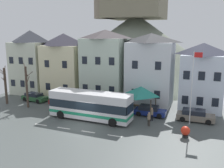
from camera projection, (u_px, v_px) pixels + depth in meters
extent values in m
cube|color=#4A504F|center=(81.00, 126.00, 27.70)|extent=(40.00, 60.00, 0.06)
cube|color=silver|center=(41.00, 125.00, 28.13)|extent=(1.60, 0.20, 0.01)
cube|color=silver|center=(64.00, 128.00, 27.11)|extent=(1.60, 0.20, 0.01)
cube|color=silver|center=(88.00, 132.00, 26.08)|extent=(1.60, 0.20, 0.01)
cube|color=silver|center=(115.00, 136.00, 25.06)|extent=(1.60, 0.20, 0.01)
cube|color=beige|center=(32.00, 68.00, 42.83)|extent=(5.86, 5.37, 8.84)
pyramid|color=#33363E|center=(30.00, 36.00, 41.75)|extent=(5.86, 5.37, 2.01)
cube|color=black|center=(13.00, 83.00, 41.46)|extent=(0.80, 0.06, 1.10)
cube|color=black|center=(22.00, 84.00, 40.80)|extent=(0.80, 0.06, 1.10)
cube|color=black|center=(32.00, 84.00, 40.13)|extent=(0.80, 0.06, 1.10)
cube|color=black|center=(11.00, 60.00, 40.70)|extent=(0.80, 0.06, 1.10)
cube|color=black|center=(21.00, 61.00, 40.03)|extent=(0.80, 0.06, 1.10)
cube|color=black|center=(31.00, 61.00, 39.36)|extent=(0.80, 0.06, 1.10)
cube|color=beige|center=(65.00, 71.00, 40.49)|extent=(6.38, 5.09, 8.40)
pyramid|color=#33313E|center=(63.00, 39.00, 39.46)|extent=(6.38, 5.09, 1.92)
cube|color=black|center=(48.00, 86.00, 39.11)|extent=(0.80, 0.06, 1.10)
cube|color=black|center=(65.00, 88.00, 38.02)|extent=(0.80, 0.06, 1.10)
cube|color=black|center=(47.00, 64.00, 38.38)|extent=(0.80, 0.06, 1.10)
cube|color=black|center=(65.00, 65.00, 37.29)|extent=(0.80, 0.06, 1.10)
cube|color=silver|center=(105.00, 70.00, 38.27)|extent=(6.36, 5.79, 9.56)
pyramid|color=#413A3C|center=(105.00, 34.00, 37.18)|extent=(6.36, 5.79, 1.31)
cube|color=black|center=(85.00, 88.00, 36.80)|extent=(0.80, 0.06, 1.10)
cube|color=black|center=(98.00, 89.00, 36.08)|extent=(0.80, 0.06, 1.10)
cube|color=black|center=(112.00, 90.00, 35.35)|extent=(0.80, 0.06, 1.10)
cube|color=black|center=(85.00, 60.00, 35.97)|extent=(0.80, 0.06, 1.10)
cube|color=black|center=(98.00, 61.00, 35.25)|extent=(0.80, 0.06, 1.10)
cube|color=black|center=(112.00, 61.00, 34.52)|extent=(0.80, 0.06, 1.10)
cube|color=silver|center=(150.00, 74.00, 35.79)|extent=(6.33, 5.56, 9.06)
pyramid|color=#343437|center=(151.00, 38.00, 34.76)|extent=(6.33, 5.56, 1.29)
cube|color=black|center=(134.00, 93.00, 34.22)|extent=(0.80, 0.06, 1.10)
cube|color=black|center=(157.00, 95.00, 33.14)|extent=(0.80, 0.06, 1.10)
cube|color=black|center=(135.00, 65.00, 33.43)|extent=(0.80, 0.06, 1.10)
cube|color=black|center=(158.00, 66.00, 32.35)|extent=(0.80, 0.06, 1.10)
cube|color=silver|center=(201.00, 82.00, 33.57)|extent=(5.47, 5.65, 7.52)
pyramid|color=#303243|center=(204.00, 49.00, 32.66)|extent=(5.47, 5.65, 1.55)
cube|color=black|center=(185.00, 100.00, 31.96)|extent=(0.80, 0.06, 1.10)
cube|color=black|center=(200.00, 101.00, 31.34)|extent=(0.80, 0.06, 1.10)
cube|color=black|center=(215.00, 102.00, 30.72)|extent=(0.80, 0.06, 1.10)
cube|color=black|center=(187.00, 75.00, 31.31)|extent=(0.80, 0.06, 1.10)
cube|color=black|center=(202.00, 76.00, 30.69)|extent=(0.80, 0.06, 1.10)
cube|color=black|center=(217.00, 77.00, 30.06)|extent=(0.80, 0.06, 1.10)
cone|color=slate|center=(135.00, 46.00, 56.97)|extent=(42.05, 42.05, 14.81)
cube|color=#78715B|center=(136.00, 2.00, 55.00)|extent=(12.51, 12.51, 7.33)
cube|color=silver|center=(90.00, 113.00, 29.83)|extent=(10.29, 2.95, 1.19)
cube|color=#1E8C60|center=(90.00, 112.00, 29.82)|extent=(10.31, 2.97, 0.36)
cube|color=#19232D|center=(90.00, 104.00, 29.61)|extent=(10.19, 2.91, 1.00)
cube|color=silver|center=(90.00, 96.00, 29.42)|extent=(10.29, 2.95, 0.94)
cube|color=#19232D|center=(130.00, 109.00, 27.67)|extent=(0.15, 2.12, 0.96)
cylinder|color=black|center=(120.00, 116.00, 29.68)|extent=(1.01, 0.32, 1.00)
cylinder|color=black|center=(113.00, 122.00, 27.49)|extent=(1.01, 0.32, 1.00)
cylinder|color=black|center=(71.00, 109.00, 32.31)|extent=(1.01, 0.32, 1.00)
cylinder|color=black|center=(61.00, 115.00, 30.12)|extent=(1.01, 0.32, 1.00)
cylinder|color=#473D33|center=(132.00, 100.00, 34.03)|extent=(0.14, 0.14, 2.40)
cylinder|color=#473D33|center=(156.00, 102.00, 32.91)|extent=(0.14, 0.14, 2.40)
cylinder|color=#473D33|center=(125.00, 107.00, 31.00)|extent=(0.14, 0.14, 2.40)
cylinder|color=#473D33|center=(151.00, 109.00, 29.88)|extent=(0.14, 0.14, 2.40)
pyramid|color=#217E71|center=(141.00, 91.00, 31.59)|extent=(3.60, 3.60, 1.23)
cube|color=#2A5833|center=(35.00, 98.00, 38.05)|extent=(4.36, 2.27, 0.62)
cube|color=#1E232D|center=(34.00, 94.00, 38.04)|extent=(2.68, 1.84, 0.46)
cylinder|color=black|center=(45.00, 99.00, 38.15)|extent=(0.66, 0.28, 0.64)
cylinder|color=black|center=(38.00, 101.00, 36.74)|extent=(0.66, 0.28, 0.64)
cylinder|color=black|center=(33.00, 97.00, 39.42)|extent=(0.66, 0.28, 0.64)
cylinder|color=black|center=(25.00, 99.00, 38.01)|extent=(0.66, 0.28, 0.64)
cube|color=slate|center=(196.00, 117.00, 29.26)|extent=(4.36, 1.79, 0.67)
cube|color=#1E232D|center=(194.00, 112.00, 29.21)|extent=(2.62, 1.57, 0.55)
cylinder|color=black|center=(208.00, 118.00, 29.56)|extent=(0.64, 0.21, 0.64)
cylinder|color=black|center=(208.00, 122.00, 28.03)|extent=(0.64, 0.21, 0.64)
cylinder|color=black|center=(184.00, 115.00, 30.56)|extent=(0.64, 0.21, 0.64)
cylinder|color=black|center=(182.00, 119.00, 29.03)|extent=(0.64, 0.21, 0.64)
cube|color=navy|center=(150.00, 112.00, 31.29)|extent=(3.99, 1.82, 0.58)
cube|color=#1E232D|center=(149.00, 108.00, 31.25)|extent=(2.40, 1.59, 0.50)
cylinder|color=black|center=(162.00, 112.00, 31.62)|extent=(0.64, 0.21, 0.64)
cylinder|color=black|center=(159.00, 116.00, 30.08)|extent=(0.64, 0.21, 0.64)
cylinder|color=black|center=(142.00, 110.00, 32.55)|extent=(0.64, 0.21, 0.64)
cylinder|color=black|center=(139.00, 114.00, 31.01)|extent=(0.64, 0.21, 0.64)
cube|color=maroon|center=(64.00, 101.00, 36.02)|extent=(4.42, 2.19, 0.62)
cube|color=#1E232D|center=(63.00, 98.00, 35.96)|extent=(2.70, 1.82, 0.56)
cylinder|color=black|center=(76.00, 102.00, 36.51)|extent=(0.66, 0.26, 0.64)
cylinder|color=black|center=(71.00, 105.00, 34.89)|extent=(0.66, 0.26, 0.64)
cylinder|color=black|center=(59.00, 100.00, 37.22)|extent=(0.66, 0.26, 0.64)
cylinder|color=black|center=(53.00, 103.00, 35.60)|extent=(0.66, 0.26, 0.64)
cylinder|color=black|center=(152.00, 118.00, 29.30)|extent=(0.14, 0.14, 0.83)
cylinder|color=black|center=(151.00, 118.00, 29.32)|extent=(0.14, 0.14, 0.83)
cylinder|color=#7F6B56|center=(152.00, 112.00, 29.17)|extent=(0.33, 0.33, 0.64)
sphere|color=#9E7A60|center=(152.00, 109.00, 29.09)|extent=(0.22, 0.22, 0.22)
cylinder|color=#38332D|center=(148.00, 122.00, 27.81)|extent=(0.18, 0.18, 0.79)
cylinder|color=#38332D|center=(149.00, 123.00, 27.62)|extent=(0.18, 0.18, 0.79)
cylinder|color=#7F6B56|center=(149.00, 117.00, 27.58)|extent=(0.35, 0.35, 0.63)
sphere|color=#9E7A60|center=(149.00, 113.00, 27.50)|extent=(0.23, 0.23, 0.23)
cube|color=brown|center=(133.00, 105.00, 34.51)|extent=(1.66, 0.45, 0.08)
cube|color=brown|center=(134.00, 103.00, 34.67)|extent=(1.66, 0.06, 0.40)
cube|color=#2D2D33|center=(128.00, 106.00, 34.81)|extent=(0.08, 0.36, 0.45)
cube|color=#2D2D33|center=(138.00, 107.00, 34.30)|extent=(0.08, 0.36, 0.45)
cylinder|color=silver|center=(192.00, 89.00, 27.52)|extent=(0.10, 0.10, 8.34)
cube|color=red|center=(198.00, 55.00, 26.60)|extent=(0.90, 0.03, 0.56)
cylinder|color=black|center=(185.00, 136.00, 24.67)|extent=(0.55, 0.55, 0.25)
sphere|color=red|center=(185.00, 131.00, 24.56)|extent=(0.92, 0.92, 0.92)
cylinder|color=#47382D|center=(6.00, 86.00, 36.15)|extent=(0.35, 0.35, 5.40)
cylinder|color=#47382D|center=(3.00, 79.00, 36.03)|extent=(0.66, 0.15, 0.59)
cylinder|color=#47382D|center=(5.00, 70.00, 36.09)|extent=(0.58, 0.85, 1.11)
cylinder|color=#47382D|center=(2.00, 73.00, 35.52)|extent=(0.37, 0.71, 0.68)
cylinder|color=#47382D|center=(2.00, 72.00, 35.86)|extent=(0.80, 0.10, 0.67)
cylinder|color=#47382D|center=(4.00, 80.00, 35.75)|extent=(0.22, 0.52, 0.72)
cylinder|color=#47382D|center=(27.00, 87.00, 34.32)|extent=(0.32, 0.32, 5.81)
cylinder|color=#47382D|center=(26.00, 74.00, 33.67)|extent=(0.58, 0.50, 0.56)
cylinder|color=#47382D|center=(28.00, 80.00, 34.43)|extent=(0.12, 0.75, 1.12)
cylinder|color=#47382D|center=(29.00, 74.00, 33.87)|extent=(1.09, 0.29, 0.84)
cylinder|color=#47382D|center=(27.00, 77.00, 33.70)|extent=(0.77, 0.60, 0.85)
cylinder|color=#47382D|center=(26.00, 70.00, 33.53)|extent=(0.51, 0.58, 1.04)
cylinder|color=#47382D|center=(25.00, 67.00, 34.27)|extent=(0.98, 0.86, 1.05)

